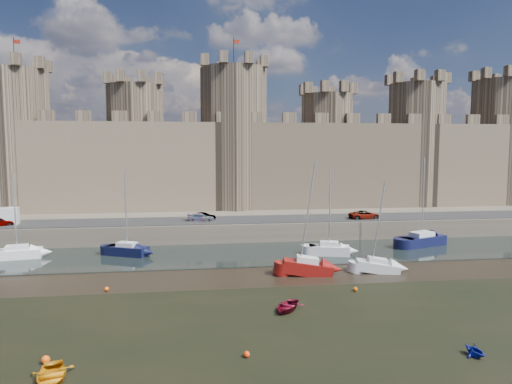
# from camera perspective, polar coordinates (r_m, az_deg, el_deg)

# --- Properties ---
(ground) EXTENTS (160.00, 160.00, 0.00)m
(ground) POSITION_cam_1_polar(r_m,az_deg,el_deg) (31.23, 1.29, -17.96)
(ground) COLOR black
(ground) RESTS_ON ground
(water_channel) EXTENTS (160.00, 12.00, 0.08)m
(water_channel) POSITION_cam_1_polar(r_m,az_deg,el_deg) (53.94, -2.67, -7.79)
(water_channel) COLOR black
(water_channel) RESTS_ON ground
(quay) EXTENTS (160.00, 60.00, 2.50)m
(quay) POSITION_cam_1_polar(r_m,az_deg,el_deg) (89.12, -4.66, -1.73)
(quay) COLOR #4C443A
(quay) RESTS_ON ground
(road) EXTENTS (160.00, 7.00, 0.10)m
(road) POSITION_cam_1_polar(r_m,az_deg,el_deg) (63.24, -3.46, -3.51)
(road) COLOR black
(road) RESTS_ON quay
(castle) EXTENTS (108.50, 11.00, 29.00)m
(castle) POSITION_cam_1_polar(r_m,az_deg,el_deg) (76.41, -4.74, 4.90)
(castle) COLOR #42382B
(castle) RESTS_ON quay
(car_1) EXTENTS (3.40, 1.83, 1.06)m
(car_1) POSITION_cam_1_polar(r_m,az_deg,el_deg) (63.53, -6.55, -3.05)
(car_1) COLOR gray
(car_1) RESTS_ON quay
(car_2) EXTENTS (3.83, 1.99, 1.06)m
(car_2) POSITION_cam_1_polar(r_m,az_deg,el_deg) (62.59, -6.89, -3.19)
(car_2) COLOR gray
(car_2) RESTS_ON quay
(car_3) EXTENTS (4.50, 2.31, 1.22)m
(car_3) POSITION_cam_1_polar(r_m,az_deg,el_deg) (65.81, 13.43, -2.80)
(car_3) COLOR gray
(car_3) RESTS_ON quay
(sailboat_0) EXTENTS (5.34, 2.81, 9.50)m
(sailboat_0) POSITION_cam_1_polar(r_m,az_deg,el_deg) (58.27, -27.70, -6.70)
(sailboat_0) COLOR white
(sailboat_0) RESTS_ON ground
(sailboat_1) EXTENTS (5.20, 3.71, 9.73)m
(sailboat_1) POSITION_cam_1_polar(r_m,az_deg,el_deg) (55.15, -15.83, -6.92)
(sailboat_1) COLOR black
(sailboat_1) RESTS_ON ground
(sailboat_2) EXTENTS (4.95, 2.88, 10.03)m
(sailboat_2) POSITION_cam_1_polar(r_m,az_deg,el_deg) (53.95, 9.12, -7.02)
(sailboat_2) COLOR silver
(sailboat_2) RESTS_ON ground
(sailboat_3) EXTENTS (6.87, 4.63, 11.22)m
(sailboat_3) POSITION_cam_1_polar(r_m,az_deg,el_deg) (62.02, 20.01, -5.61)
(sailboat_3) COLOR black
(sailboat_3) RESTS_ON ground
(sailboat_4) EXTENTS (5.05, 2.55, 11.28)m
(sailboat_4) POSITION_cam_1_polar(r_m,az_deg,el_deg) (45.77, 6.43, -9.25)
(sailboat_4) COLOR maroon
(sailboat_4) RESTS_ON ground
(sailboat_5) EXTENTS (4.50, 2.49, 9.18)m
(sailboat_5) POSITION_cam_1_polar(r_m,az_deg,el_deg) (47.94, 14.95, -8.89)
(sailboat_5) COLOR silver
(sailboat_5) RESTS_ON ground
(dinghy_0) EXTENTS (2.89, 3.58, 0.66)m
(dinghy_0) POSITION_cam_1_polar(r_m,az_deg,el_deg) (28.34, -24.24, -20.28)
(dinghy_0) COLOR orange
(dinghy_0) RESTS_ON ground
(dinghy_4) EXTENTS (3.44, 3.70, 0.62)m
(dinghy_4) POSITION_cam_1_polar(r_m,az_deg,el_deg) (36.14, 3.89, -14.11)
(dinghy_4) COLOR maroon
(dinghy_4) RESTS_ON ground
(dinghy_5) EXTENTS (1.64, 1.78, 0.78)m
(dinghy_5) POSITION_cam_1_polar(r_m,az_deg,el_deg) (31.69, 25.69, -17.39)
(dinghy_5) COLOR navy
(dinghy_5) RESTS_ON ground
(buoy_1) EXTENTS (0.41, 0.41, 0.41)m
(buoy_1) POSITION_cam_1_polar(r_m,az_deg,el_deg) (42.62, -18.18, -11.45)
(buoy_1) COLOR #FF550B
(buoy_1) RESTS_ON ground
(buoy_2) EXTENTS (0.39, 0.39, 0.39)m
(buoy_2) POSITION_cam_1_polar(r_m,az_deg,el_deg) (28.83, -1.17, -19.62)
(buoy_2) COLOR #FF370B
(buoy_2) RESTS_ON ground
(buoy_3) EXTENTS (0.40, 0.40, 0.40)m
(buoy_3) POSITION_cam_1_polar(r_m,az_deg,el_deg) (41.47, 12.32, -11.79)
(buoy_3) COLOR #E1550A
(buoy_3) RESTS_ON ground
(buoy_4) EXTENTS (0.49, 0.49, 0.49)m
(buoy_4) POSITION_cam_1_polar(r_m,az_deg,el_deg) (30.60, -24.82, -18.50)
(buoy_4) COLOR #FE560B
(buoy_4) RESTS_ON ground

